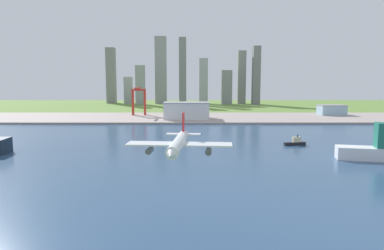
{
  "coord_description": "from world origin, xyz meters",
  "views": [
    {
      "loc": [
        1.27,
        -20.64,
        54.67
      ],
      "look_at": [
        2.06,
        192.95,
        27.86
      ],
      "focal_mm": 33.11,
      "sensor_mm": 36.0,
      "label": 1
    }
  ],
  "objects_px": {
    "port_crane_red": "(137,95)",
    "warehouse_annex": "(330,110)",
    "warehouse_main": "(185,110)",
    "tugboat_small": "(294,142)",
    "airplane_landing": "(177,144)",
    "ferry_boat": "(378,147)"
  },
  "relations": [
    {
      "from": "port_crane_red",
      "to": "warehouse_annex",
      "type": "distance_m",
      "value": 296.7
    },
    {
      "from": "airplane_landing",
      "to": "warehouse_main",
      "type": "bearing_deg",
      "value": 90.45
    },
    {
      "from": "airplane_landing",
      "to": "tugboat_small",
      "type": "bearing_deg",
      "value": 62.13
    },
    {
      "from": "tugboat_small",
      "to": "warehouse_annex",
      "type": "height_order",
      "value": "warehouse_annex"
    },
    {
      "from": "airplane_landing",
      "to": "ferry_boat",
      "type": "relative_size",
      "value": 0.8
    },
    {
      "from": "warehouse_annex",
      "to": "ferry_boat",
      "type": "bearing_deg",
      "value": -105.79
    },
    {
      "from": "tugboat_small",
      "to": "port_crane_red",
      "type": "bearing_deg",
      "value": 125.02
    },
    {
      "from": "port_crane_red",
      "to": "tugboat_small",
      "type": "bearing_deg",
      "value": -54.98
    },
    {
      "from": "ferry_boat",
      "to": "port_crane_red",
      "type": "bearing_deg",
      "value": 125.12
    },
    {
      "from": "warehouse_main",
      "to": "warehouse_annex",
      "type": "height_order",
      "value": "warehouse_main"
    },
    {
      "from": "warehouse_main",
      "to": "ferry_boat",
      "type": "bearing_deg",
      "value": -61.27
    },
    {
      "from": "tugboat_small",
      "to": "warehouse_main",
      "type": "bearing_deg",
      "value": 116.49
    },
    {
      "from": "airplane_landing",
      "to": "warehouse_main",
      "type": "relative_size",
      "value": 0.64
    },
    {
      "from": "tugboat_small",
      "to": "warehouse_main",
      "type": "height_order",
      "value": "warehouse_main"
    },
    {
      "from": "airplane_landing",
      "to": "ferry_boat",
      "type": "xyz_separation_m",
      "value": [
        133.74,
        117.87,
        -23.28
      ]
    },
    {
      "from": "port_crane_red",
      "to": "warehouse_main",
      "type": "xyz_separation_m",
      "value": [
        73.53,
        -49.53,
        -18.58
      ]
    },
    {
      "from": "tugboat_small",
      "to": "warehouse_main",
      "type": "relative_size",
      "value": 0.31
    },
    {
      "from": "tugboat_small",
      "to": "warehouse_annex",
      "type": "relative_size",
      "value": 0.51
    },
    {
      "from": "warehouse_annex",
      "to": "warehouse_main",
      "type": "bearing_deg",
      "value": -166.39
    },
    {
      "from": "ferry_boat",
      "to": "warehouse_main",
      "type": "distance_m",
      "value": 284.27
    },
    {
      "from": "airplane_landing",
      "to": "warehouse_main",
      "type": "distance_m",
      "value": 367.61
    },
    {
      "from": "airplane_landing",
      "to": "warehouse_annex",
      "type": "distance_m",
      "value": 475.21
    }
  ]
}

